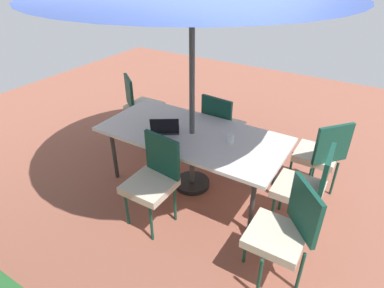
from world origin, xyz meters
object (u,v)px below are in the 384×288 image
(chair_south, at_px, (222,124))
(chair_north, at_px, (153,178))
(chair_southeast, at_px, (140,103))
(dining_table, at_px, (192,136))
(chair_northwest, at_px, (284,230))
(chair_west, at_px, (306,186))
(cup, at_px, (231,138))
(laptop, at_px, (165,129))
(chair_southwest, at_px, (320,153))

(chair_south, bearing_deg, chair_north, 92.97)
(chair_southeast, xyz_separation_m, chair_north, (-1.32, 1.40, 0.00))
(dining_table, bearing_deg, chair_south, -92.30)
(chair_northwest, xyz_separation_m, chair_west, (-0.00, -0.69, 0.00))
(chair_southeast, distance_m, chair_west, 2.78)
(chair_northwest, bearing_deg, chair_north, -131.73)
(chair_west, height_order, cup, chair_west)
(chair_west, bearing_deg, chair_south, -122.46)
(dining_table, relative_size, cup, 21.76)
(chair_north, xyz_separation_m, laptop, (0.24, -0.56, 0.25))
(chair_southwest, bearing_deg, cup, -12.59)
(chair_south, bearing_deg, chair_southwest, -176.85)
(chair_west, height_order, laptop, chair_west)
(laptop, bearing_deg, dining_table, 176.53)
(chair_north, height_order, chair_west, same)
(dining_table, height_order, chair_southwest, chair_southwest)
(chair_northwest, relative_size, laptop, 2.44)
(dining_table, xyz_separation_m, chair_southwest, (-1.32, -0.67, -0.15))
(chair_north, distance_m, chair_west, 1.52)
(chair_northwest, bearing_deg, laptop, -150.97)
(chair_west, distance_m, cup, 0.90)
(chair_west, bearing_deg, chair_northwest, -2.91)
(chair_southeast, bearing_deg, chair_south, -141.10)
(dining_table, xyz_separation_m, cup, (-0.47, -0.03, 0.10))
(cup, bearing_deg, chair_south, -57.08)
(chair_south, xyz_separation_m, chair_north, (0.06, 1.43, 0.00))
(chair_north, height_order, laptop, chair_north)
(cup, bearing_deg, chair_west, 175.90)
(dining_table, distance_m, laptop, 0.32)
(chair_northwest, relative_size, chair_west, 1.00)
(chair_south, xyz_separation_m, cup, (-0.44, 0.68, 0.25))
(dining_table, xyz_separation_m, chair_northwest, (-1.33, 0.72, -0.15))
(chair_southeast, xyz_separation_m, chair_west, (-2.68, 0.72, 0.00))
(laptop, bearing_deg, chair_north, 80.04)
(chair_west, xyz_separation_m, chair_southwest, (0.01, -0.70, 0.00))
(chair_north, bearing_deg, chair_southwest, 52.48)
(chair_northwest, distance_m, chair_southeast, 3.03)
(chair_northwest, height_order, cup, chair_northwest)
(chair_northwest, height_order, chair_southeast, same)
(chair_northwest, bearing_deg, cup, -172.51)
(laptop, bearing_deg, chair_southwest, 174.13)
(chair_north, distance_m, chair_southwest, 1.93)
(chair_southwest, relative_size, cup, 9.91)
(chair_south, height_order, cup, chair_south)
(chair_north, height_order, cup, chair_north)
(chair_south, bearing_deg, chair_southeast, 6.23)
(chair_southeast, xyz_separation_m, chair_southwest, (-2.67, 0.02, 0.00))
(chair_southwest, height_order, laptop, chair_southwest)
(chair_north, bearing_deg, laptop, 119.99)
(chair_southeast, bearing_deg, chair_north, 171.15)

